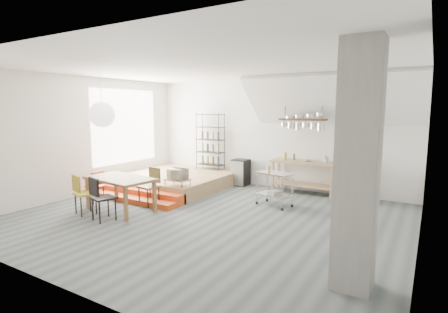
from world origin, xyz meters
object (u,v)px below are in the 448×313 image
Objects in this scene: stove at (357,182)px; rolling_cart at (275,184)px; mini_fridge at (240,172)px; dining_table at (120,181)px.

stove is 2.24m from rolling_cart.
mini_fridge is at bearing 152.63° from rolling_cart.
rolling_cart is (2.91, 2.18, -0.16)m from dining_table.
rolling_cart is at bearing -135.51° from stove.
dining_table is (-4.51, -3.75, 0.21)m from stove.
rolling_cart is 1.14× the size of mini_fridge.
stove reaches higher than mini_fridge.
mini_fridge is (-1.80, 1.62, -0.13)m from rolling_cart.
rolling_cart is at bearing -41.94° from mini_fridge.
dining_table is 1.91× the size of rolling_cart.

